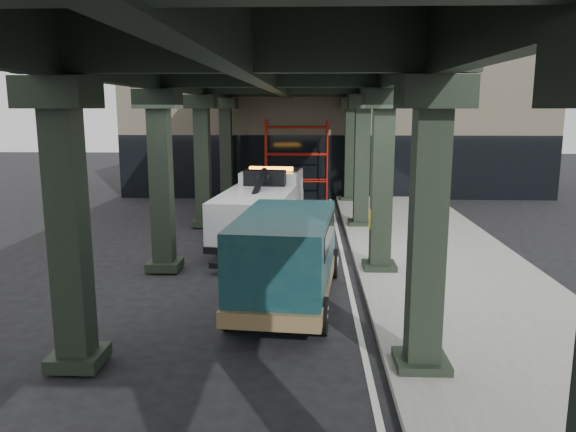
# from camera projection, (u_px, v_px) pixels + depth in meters

# --- Properties ---
(ground) EXTENTS (90.00, 90.00, 0.00)m
(ground) POSITION_uv_depth(u_px,v_px,m) (282.00, 296.00, 13.72)
(ground) COLOR black
(ground) RESTS_ON ground
(sidewalk) EXTENTS (5.00, 40.00, 0.15)m
(sidewalk) POSITION_uv_depth(u_px,v_px,m) (448.00, 271.00, 15.49)
(sidewalk) COLOR gray
(sidewalk) RESTS_ON ground
(lane_stripe) EXTENTS (0.12, 38.00, 0.01)m
(lane_stripe) POSITION_uv_depth(u_px,v_px,m) (346.00, 273.00, 15.61)
(lane_stripe) COLOR silver
(lane_stripe) RESTS_ON ground
(viaduct) EXTENTS (7.40, 32.00, 6.40)m
(viaduct) POSITION_uv_depth(u_px,v_px,m) (270.00, 71.00, 14.67)
(viaduct) COLOR black
(viaduct) RESTS_ON ground
(building) EXTENTS (22.00, 10.00, 8.00)m
(building) POSITION_uv_depth(u_px,v_px,m) (333.00, 117.00, 32.51)
(building) COLOR #C6B793
(building) RESTS_ON ground
(scaffolding) EXTENTS (3.08, 0.88, 4.00)m
(scaffolding) POSITION_uv_depth(u_px,v_px,m) (297.00, 158.00, 27.69)
(scaffolding) COLOR #B7190E
(scaffolding) RESTS_ON ground
(tow_truck) EXTENTS (2.82, 7.77, 2.49)m
(tow_truck) POSITION_uv_depth(u_px,v_px,m) (264.00, 205.00, 19.50)
(tow_truck) COLOR black
(tow_truck) RESTS_ON ground
(towed_van) EXTENTS (2.59, 5.55, 2.18)m
(towed_van) POSITION_uv_depth(u_px,v_px,m) (287.00, 255.00, 12.93)
(towed_van) COLOR #11373C
(towed_van) RESTS_ON ground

